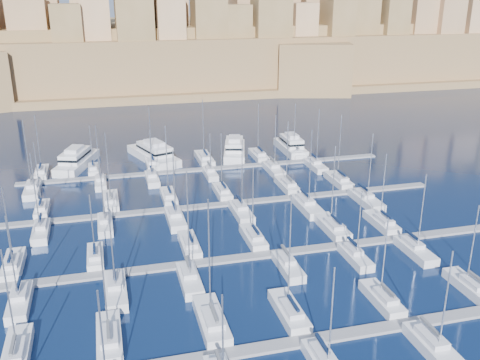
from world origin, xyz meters
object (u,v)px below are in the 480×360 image
object	(u,v)px
sailboat_0	(17,353)
motor_yacht_a	(76,160)
sailboat_4	(382,299)
motor_yacht_d	(291,145)
motor_yacht_b	(154,153)
motor_yacht_c	(234,149)
sailboat_2	(212,321)

from	to	relation	value
sailboat_0	motor_yacht_a	distance (m)	70.44
sailboat_4	motor_yacht_a	world-z (taller)	sailboat_4
sailboat_4	motor_yacht_d	xyz separation A→B (m)	(12.23, 69.52, 1.00)
motor_yacht_b	motor_yacht_d	world-z (taller)	same
motor_yacht_c	sailboat_2	bearing A→B (deg)	-106.36
motor_yacht_a	motor_yacht_b	xyz separation A→B (m)	(18.13, 0.88, 0.00)
motor_yacht_d	sailboat_0	bearing A→B (deg)	-129.75
motor_yacht_a	motor_yacht_d	xyz separation A→B (m)	(52.76, -1.09, 0.00)
motor_yacht_c	sailboat_0	bearing A→B (deg)	-121.49
motor_yacht_b	motor_yacht_c	world-z (taller)	same
sailboat_2	motor_yacht_d	xyz separation A→B (m)	(35.07, 68.68, 0.95)
motor_yacht_d	sailboat_2	bearing A→B (deg)	-117.05
sailboat_0	motor_yacht_c	bearing A→B (deg)	58.51
motor_yacht_b	sailboat_4	bearing A→B (deg)	-72.60
sailboat_0	sailboat_4	xyz separation A→B (m)	(45.31, -0.33, -0.02)
sailboat_4	motor_yacht_d	world-z (taller)	sailboat_4
sailboat_0	motor_yacht_a	bearing A→B (deg)	86.11
motor_yacht_d	motor_yacht_c	bearing A→B (deg)	177.01
motor_yacht_c	motor_yacht_d	xyz separation A→B (m)	(14.68, -0.77, 0.00)
motor_yacht_a	motor_yacht_c	distance (m)	38.08
sailboat_2	motor_yacht_d	bearing A→B (deg)	62.95
motor_yacht_c	motor_yacht_b	bearing A→B (deg)	176.56
sailboat_4	motor_yacht_b	size ratio (longest dim) A/B	0.63
motor_yacht_b	sailboat_0	bearing A→B (deg)	-107.85
sailboat_2	motor_yacht_b	distance (m)	70.66
motor_yacht_c	motor_yacht_a	bearing A→B (deg)	179.52
motor_yacht_a	motor_yacht_c	xyz separation A→B (m)	(38.08, -0.32, -0.00)
sailboat_2	motor_yacht_c	xyz separation A→B (m)	(20.39, 69.45, 0.95)
sailboat_0	motor_yacht_c	size ratio (longest dim) A/B	0.79
sailboat_0	motor_yacht_d	xyz separation A→B (m)	(57.53, 69.19, 0.98)
sailboat_4	motor_yacht_c	distance (m)	70.34
sailboat_2	motor_yacht_b	world-z (taller)	sailboat_2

